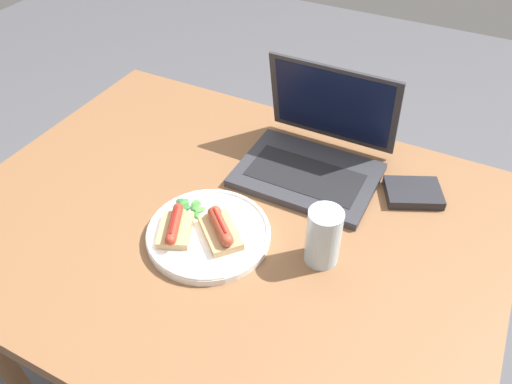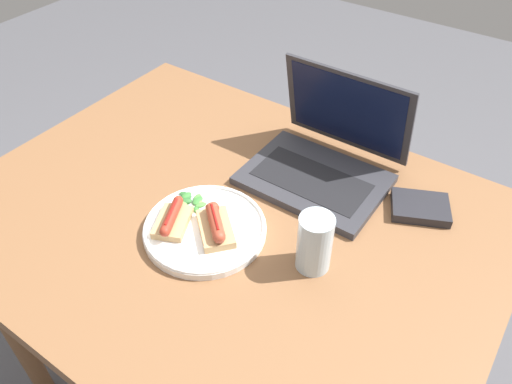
% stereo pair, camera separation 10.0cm
% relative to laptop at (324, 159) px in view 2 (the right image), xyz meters
% --- Properties ---
extents(desk, '(1.11, 0.85, 0.75)m').
position_rel_laptop_xyz_m(desk, '(-0.10, -0.23, -0.12)').
color(desk, brown).
rests_on(desk, ground_plane).
extents(laptop, '(0.31, 0.27, 0.22)m').
position_rel_laptop_xyz_m(laptop, '(0.00, 0.00, 0.00)').
color(laptop, '#2D2D33').
rests_on(laptop, desk).
extents(plate, '(0.25, 0.25, 0.02)m').
position_rel_laptop_xyz_m(plate, '(-0.10, -0.30, -0.03)').
color(plate, white).
rests_on(plate, desk).
extents(sausage_toast_left, '(0.12, 0.12, 0.04)m').
position_rel_laptop_xyz_m(sausage_toast_left, '(-0.08, -0.29, -0.01)').
color(sausage_toast_left, tan).
rests_on(sausage_toast_left, plate).
extents(sausage_toast_middle, '(0.09, 0.11, 0.04)m').
position_rel_laptop_xyz_m(sausage_toast_middle, '(-0.16, -0.33, -0.01)').
color(sausage_toast_middle, tan).
rests_on(sausage_toast_middle, plate).
extents(salad_pile, '(0.08, 0.06, 0.01)m').
position_rel_laptop_xyz_m(salad_pile, '(-0.17, -0.26, -0.02)').
color(salad_pile, '#709E4C').
rests_on(salad_pile, plate).
extents(drinking_glass, '(0.07, 0.07, 0.12)m').
position_rel_laptop_xyz_m(drinking_glass, '(0.12, -0.25, 0.02)').
color(drinking_glass, silver).
rests_on(drinking_glass, desk).
extents(external_drive, '(0.14, 0.13, 0.02)m').
position_rel_laptop_xyz_m(external_drive, '(0.23, 0.01, -0.03)').
color(external_drive, '#232328').
rests_on(external_drive, desk).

